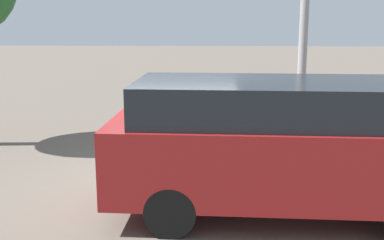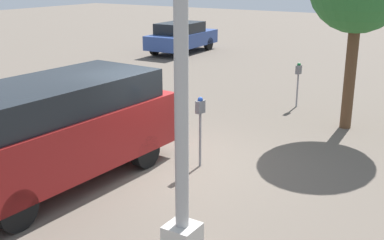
{
  "view_description": "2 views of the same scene",
  "coord_description": "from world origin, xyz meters",
  "px_view_note": "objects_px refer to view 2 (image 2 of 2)",
  "views": [
    {
      "loc": [
        0.75,
        -8.12,
        2.89
      ],
      "look_at": [
        0.43,
        0.7,
        0.98
      ],
      "focal_mm": 45.0,
      "sensor_mm": 36.0,
      "label": 1
    },
    {
      "loc": [
        7.63,
        5.5,
        3.9
      ],
      "look_at": [
        0.35,
        0.83,
        1.23
      ],
      "focal_mm": 45.0,
      "sensor_mm": 36.0,
      "label": 2
    }
  ],
  "objects_px": {
    "parked_van": "(55,128)",
    "parking_meter_near": "(200,116)",
    "car_distant": "(182,37)",
    "lamp_post": "(181,111)",
    "parking_meter_far": "(298,74)"
  },
  "relations": [
    {
      "from": "parking_meter_far",
      "to": "parked_van",
      "type": "bearing_deg",
      "value": -6.7
    },
    {
      "from": "parking_meter_near",
      "to": "car_distant",
      "type": "height_order",
      "value": "car_distant"
    },
    {
      "from": "parked_van",
      "to": "car_distant",
      "type": "height_order",
      "value": "parked_van"
    },
    {
      "from": "lamp_post",
      "to": "car_distant",
      "type": "height_order",
      "value": "lamp_post"
    },
    {
      "from": "parking_meter_near",
      "to": "lamp_post",
      "type": "distance_m",
      "value": 3.63
    },
    {
      "from": "parking_meter_near",
      "to": "lamp_post",
      "type": "bearing_deg",
      "value": 34.85
    },
    {
      "from": "lamp_post",
      "to": "parked_van",
      "type": "height_order",
      "value": "lamp_post"
    },
    {
      "from": "parking_meter_far",
      "to": "car_distant",
      "type": "height_order",
      "value": "car_distant"
    },
    {
      "from": "parked_van",
      "to": "car_distant",
      "type": "bearing_deg",
      "value": -152.68
    },
    {
      "from": "parked_van",
      "to": "parking_meter_near",
      "type": "bearing_deg",
      "value": 140.84
    },
    {
      "from": "parking_meter_near",
      "to": "parked_van",
      "type": "bearing_deg",
      "value": -34.17
    },
    {
      "from": "parking_meter_far",
      "to": "parking_meter_near",
      "type": "bearing_deg",
      "value": 7.12
    },
    {
      "from": "parking_meter_near",
      "to": "parking_meter_far",
      "type": "distance_m",
      "value": 5.52
    },
    {
      "from": "parking_meter_near",
      "to": "lamp_post",
      "type": "relative_size",
      "value": 0.25
    },
    {
      "from": "parked_van",
      "to": "car_distant",
      "type": "xyz_separation_m",
      "value": [
        -14.24,
        -6.67,
        -0.29
      ]
    }
  ]
}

